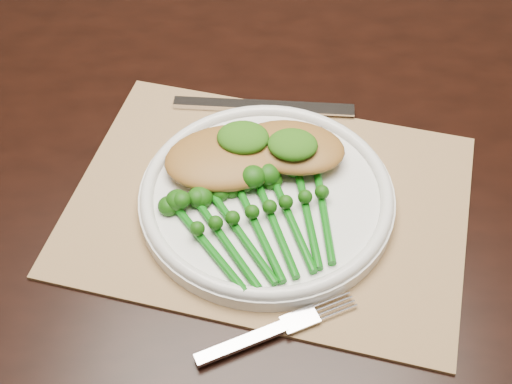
# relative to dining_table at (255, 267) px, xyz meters

# --- Properties ---
(floor) EXTENTS (4.00, 4.00, 0.00)m
(floor) POSITION_rel_dining_table_xyz_m (-0.10, 0.00, -0.38)
(floor) COLOR brown
(floor) RESTS_ON ground
(dining_table) EXTENTS (1.69, 1.08, 0.75)m
(dining_table) POSITION_rel_dining_table_xyz_m (0.00, 0.00, 0.00)
(dining_table) COLOR black
(dining_table) RESTS_ON ground
(placemat) EXTENTS (0.47, 0.38, 0.00)m
(placemat) POSITION_rel_dining_table_xyz_m (0.03, -0.17, 0.37)
(placemat) COLOR #9D794F
(placemat) RESTS_ON dining_table
(dinner_plate) EXTENTS (0.28, 0.28, 0.03)m
(dinner_plate) POSITION_rel_dining_table_xyz_m (0.03, -0.18, 0.39)
(dinner_plate) COLOR white
(dinner_plate) RESTS_ON placemat
(knife) EXTENTS (0.22, 0.02, 0.01)m
(knife) POSITION_rel_dining_table_xyz_m (-0.01, -0.03, 0.38)
(knife) COLOR silver
(knife) RESTS_ON placemat
(fork) EXTENTS (0.15, 0.09, 0.01)m
(fork) POSITION_rel_dining_table_xyz_m (0.06, -0.33, 0.38)
(fork) COLOR silver
(fork) RESTS_ON placemat
(chicken_fillet_left) EXTENTS (0.16, 0.13, 0.03)m
(chicken_fillet_left) POSITION_rel_dining_table_xyz_m (-0.02, -0.14, 0.41)
(chicken_fillet_left) COLOR #9F6C2E
(chicken_fillet_left) RESTS_ON dinner_plate
(chicken_fillet_right) EXTENTS (0.13, 0.09, 0.02)m
(chicken_fillet_right) POSITION_rel_dining_table_xyz_m (0.05, -0.12, 0.41)
(chicken_fillet_right) COLOR #9F6C2E
(chicken_fillet_right) RESTS_ON dinner_plate
(pesto_dollop_left) EXTENTS (0.06, 0.05, 0.02)m
(pesto_dollop_left) POSITION_rel_dining_table_xyz_m (-0.00, -0.12, 0.42)
(pesto_dollop_left) COLOR #19490A
(pesto_dollop_left) RESTS_ON chicken_fillet_left
(pesto_dollop_right) EXTENTS (0.05, 0.05, 0.02)m
(pesto_dollop_right) POSITION_rel_dining_table_xyz_m (0.05, -0.13, 0.43)
(pesto_dollop_right) COLOR #19490A
(pesto_dollop_right) RESTS_ON chicken_fillet_right
(broccolini_bundle) EXTENTS (0.21, 0.22, 0.04)m
(broccolini_bundle) POSITION_rel_dining_table_xyz_m (0.03, -0.23, 0.40)
(broccolini_bundle) COLOR #0B5A0D
(broccolini_bundle) RESTS_ON dinner_plate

